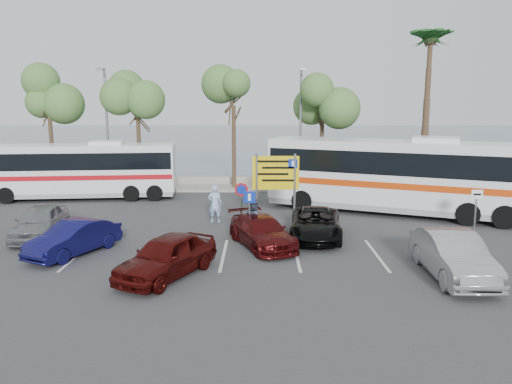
{
  "coord_description": "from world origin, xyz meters",
  "views": [
    {
      "loc": [
        0.19,
        -20.09,
        6.04
      ],
      "look_at": [
        0.07,
        3.0,
        1.82
      ],
      "focal_mm": 35.0,
      "sensor_mm": 36.0,
      "label": 1
    }
  ],
  "objects_px": {
    "coach_bus_right": "(394,178)",
    "car_maroon": "(262,232)",
    "direction_sign": "(276,179)",
    "pedestrian_near": "(215,204)",
    "car_silver_b": "(453,255)",
    "street_lamp_right": "(301,123)",
    "car_red": "(167,256)",
    "suv_black": "(316,224)",
    "pedestrian_far": "(254,220)",
    "car_blue": "(74,238)",
    "street_lamp_left": "(107,123)",
    "coach_bus_left": "(80,172)",
    "car_silver_a": "(40,222)"
  },
  "relations": [
    {
      "from": "car_silver_b",
      "to": "car_blue",
      "type": "bearing_deg",
      "value": 169.88
    },
    {
      "from": "car_maroon",
      "to": "coach_bus_right",
      "type": "bearing_deg",
      "value": 19.12
    },
    {
      "from": "street_lamp_left",
      "to": "coach_bus_right",
      "type": "bearing_deg",
      "value": -21.86
    },
    {
      "from": "pedestrian_near",
      "to": "pedestrian_far",
      "type": "distance_m",
      "value": 3.88
    },
    {
      "from": "direction_sign",
      "to": "car_silver_b",
      "type": "xyz_separation_m",
      "value": [
        5.92,
        -6.7,
        -1.64
      ]
    },
    {
      "from": "car_silver_a",
      "to": "car_blue",
      "type": "bearing_deg",
      "value": -51.77
    },
    {
      "from": "car_silver_a",
      "to": "street_lamp_right",
      "type": "bearing_deg",
      "value": 37.56
    },
    {
      "from": "direction_sign",
      "to": "car_silver_b",
      "type": "height_order",
      "value": "direction_sign"
    },
    {
      "from": "street_lamp_left",
      "to": "car_silver_b",
      "type": "xyz_separation_m",
      "value": [
        16.92,
        -17.02,
        -3.81
      ]
    },
    {
      "from": "direction_sign",
      "to": "pedestrian_near",
      "type": "height_order",
      "value": "direction_sign"
    },
    {
      "from": "street_lamp_right",
      "to": "direction_sign",
      "type": "height_order",
      "value": "street_lamp_right"
    },
    {
      "from": "car_maroon",
      "to": "street_lamp_right",
      "type": "bearing_deg",
      "value": 56.41
    },
    {
      "from": "car_silver_b",
      "to": "coach_bus_right",
      "type": "bearing_deg",
      "value": 86.82
    },
    {
      "from": "pedestrian_near",
      "to": "street_lamp_right",
      "type": "bearing_deg",
      "value": -116.24
    },
    {
      "from": "car_silver_b",
      "to": "pedestrian_near",
      "type": "relative_size",
      "value": 2.47
    },
    {
      "from": "car_maroon",
      "to": "car_red",
      "type": "distance_m",
      "value": 4.97
    },
    {
      "from": "coach_bus_left",
      "to": "coach_bus_right",
      "type": "distance_m",
      "value": 18.84
    },
    {
      "from": "coach_bus_left",
      "to": "car_maroon",
      "type": "height_order",
      "value": "coach_bus_left"
    },
    {
      "from": "street_lamp_right",
      "to": "car_silver_b",
      "type": "height_order",
      "value": "street_lamp_right"
    },
    {
      "from": "coach_bus_right",
      "to": "car_red",
      "type": "distance_m",
      "value": 14.55
    },
    {
      "from": "car_silver_a",
      "to": "suv_black",
      "type": "bearing_deg",
      "value": -6.17
    },
    {
      "from": "street_lamp_left",
      "to": "coach_bus_right",
      "type": "xyz_separation_m",
      "value": [
        17.5,
        -7.02,
        -2.64
      ]
    },
    {
      "from": "pedestrian_far",
      "to": "car_blue",
      "type": "bearing_deg",
      "value": 83.99
    },
    {
      "from": "car_silver_a",
      "to": "car_blue",
      "type": "height_order",
      "value": "car_silver_a"
    },
    {
      "from": "street_lamp_right",
      "to": "car_silver_b",
      "type": "relative_size",
      "value": 1.68
    },
    {
      "from": "car_blue",
      "to": "coach_bus_right",
      "type": "bearing_deg",
      "value": 53.59
    },
    {
      "from": "direction_sign",
      "to": "pedestrian_near",
      "type": "relative_size",
      "value": 1.87
    },
    {
      "from": "car_blue",
      "to": "car_red",
      "type": "distance_m",
      "value": 4.88
    },
    {
      "from": "car_red",
      "to": "suv_black",
      "type": "distance_m",
      "value": 7.61
    },
    {
      "from": "pedestrian_near",
      "to": "suv_black",
      "type": "bearing_deg",
      "value": 151.41
    },
    {
      "from": "pedestrian_far",
      "to": "car_silver_b",
      "type": "bearing_deg",
      "value": -144.28
    },
    {
      "from": "car_maroon",
      "to": "car_silver_b",
      "type": "relative_size",
      "value": 0.92
    },
    {
      "from": "coach_bus_right",
      "to": "car_maroon",
      "type": "relative_size",
      "value": 3.09
    },
    {
      "from": "pedestrian_far",
      "to": "street_lamp_left",
      "type": "bearing_deg",
      "value": 17.37
    },
    {
      "from": "car_maroon",
      "to": "pedestrian_near",
      "type": "relative_size",
      "value": 2.28
    },
    {
      "from": "direction_sign",
      "to": "car_red",
      "type": "relative_size",
      "value": 0.83
    },
    {
      "from": "coach_bus_right",
      "to": "car_silver_a",
      "type": "bearing_deg",
      "value": -163.67
    },
    {
      "from": "coach_bus_left",
      "to": "car_silver_b",
      "type": "relative_size",
      "value": 2.48
    },
    {
      "from": "coach_bus_left",
      "to": "car_red",
      "type": "xyz_separation_m",
      "value": [
        7.91,
        -14.0,
        -0.94
      ]
    },
    {
      "from": "street_lamp_left",
      "to": "direction_sign",
      "type": "height_order",
      "value": "street_lamp_left"
    },
    {
      "from": "street_lamp_left",
      "to": "coach_bus_right",
      "type": "relative_size",
      "value": 0.59
    },
    {
      "from": "car_blue",
      "to": "car_silver_b",
      "type": "bearing_deg",
      "value": 16.4
    },
    {
      "from": "street_lamp_left",
      "to": "car_red",
      "type": "xyz_separation_m",
      "value": [
        7.0,
        -17.02,
        -3.86
      ]
    },
    {
      "from": "coach_bus_left",
      "to": "coach_bus_right",
      "type": "xyz_separation_m",
      "value": [
        18.41,
        -4.0,
        0.27
      ]
    },
    {
      "from": "car_red",
      "to": "suv_black",
      "type": "height_order",
      "value": "car_red"
    },
    {
      "from": "street_lamp_right",
      "to": "car_silver_b",
      "type": "xyz_separation_m",
      "value": [
        3.92,
        -17.02,
        -3.81
      ]
    },
    {
      "from": "car_silver_b",
      "to": "pedestrian_near",
      "type": "xyz_separation_m",
      "value": [
        -8.91,
        7.82,
        0.18
      ]
    },
    {
      "from": "direction_sign",
      "to": "coach_bus_left",
      "type": "bearing_deg",
      "value": 148.48
    },
    {
      "from": "street_lamp_right",
      "to": "car_silver_a",
      "type": "xyz_separation_m",
      "value": [
        -12.57,
        -12.02,
        -3.86
      ]
    },
    {
      "from": "car_maroon",
      "to": "pedestrian_near",
      "type": "height_order",
      "value": "pedestrian_near"
    }
  ]
}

